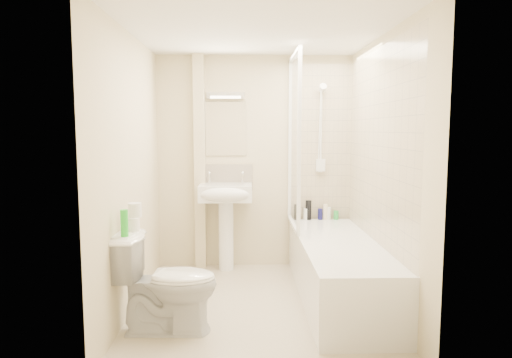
{
  "coord_description": "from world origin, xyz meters",
  "views": [
    {
      "loc": [
        -0.12,
        -3.94,
        1.57
      ],
      "look_at": [
        -0.01,
        0.2,
        1.12
      ],
      "focal_mm": 32.0,
      "sensor_mm": 36.0,
      "label": 1
    }
  ],
  "objects": [
    {
      "name": "floor",
      "position": [
        0.0,
        0.0,
        0.0
      ],
      "size": [
        2.5,
        2.5,
        0.0
      ],
      "primitive_type": "plane",
      "color": "beige",
      "rests_on": "ground"
    },
    {
      "name": "wall_back",
      "position": [
        0.0,
        1.25,
        1.2
      ],
      "size": [
        2.2,
        0.02,
        2.4
      ],
      "primitive_type": "cube",
      "color": "beige",
      "rests_on": "ground"
    },
    {
      "name": "wall_left",
      "position": [
        -1.1,
        0.0,
        1.2
      ],
      "size": [
        0.02,
        2.5,
        2.4
      ],
      "primitive_type": "cube",
      "color": "beige",
      "rests_on": "ground"
    },
    {
      "name": "wall_right",
      "position": [
        1.1,
        0.0,
        1.2
      ],
      "size": [
        0.02,
        2.5,
        2.4
      ],
      "primitive_type": "cube",
      "color": "beige",
      "rests_on": "ground"
    },
    {
      "name": "ceiling",
      "position": [
        0.0,
        0.0,
        2.4
      ],
      "size": [
        2.2,
        2.5,
        0.02
      ],
      "primitive_type": "cube",
      "color": "white",
      "rests_on": "wall_back"
    },
    {
      "name": "tile_back",
      "position": [
        0.75,
        1.24,
        1.42
      ],
      "size": [
        0.7,
        0.01,
        1.75
      ],
      "primitive_type": "cube",
      "color": "beige",
      "rests_on": "wall_back"
    },
    {
      "name": "tile_right",
      "position": [
        1.09,
        0.15,
        1.42
      ],
      "size": [
        0.01,
        2.1,
        1.75
      ],
      "primitive_type": "cube",
      "color": "beige",
      "rests_on": "wall_right"
    },
    {
      "name": "pipe_boxing",
      "position": [
        -0.62,
        1.19,
        1.2
      ],
      "size": [
        0.12,
        0.12,
        2.4
      ],
      "primitive_type": "cube",
      "color": "beige",
      "rests_on": "ground"
    },
    {
      "name": "splashback",
      "position": [
        -0.33,
        1.24,
        1.03
      ],
      "size": [
        0.6,
        0.02,
        0.3
      ],
      "primitive_type": "cube",
      "color": "beige",
      "rests_on": "wall_back"
    },
    {
      "name": "mirror",
      "position": [
        -0.33,
        1.24,
        1.58
      ],
      "size": [
        0.46,
        0.01,
        0.6
      ],
      "primitive_type": "cube",
      "color": "white",
      "rests_on": "wall_back"
    },
    {
      "name": "strip_light",
      "position": [
        -0.33,
        1.22,
        1.95
      ],
      "size": [
        0.42,
        0.07,
        0.07
      ],
      "primitive_type": "cube",
      "color": "silver",
      "rests_on": "wall_back"
    },
    {
      "name": "bathtub",
      "position": [
        0.75,
        0.15,
        0.29
      ],
      "size": [
        0.7,
        2.1,
        0.55
      ],
      "color": "white",
      "rests_on": "ground"
    },
    {
      "name": "shower_screen",
      "position": [
        0.4,
        0.8,
        1.45
      ],
      "size": [
        0.04,
        0.92,
        1.8
      ],
      "color": "white",
      "rests_on": "bathtub"
    },
    {
      "name": "shower_fixture",
      "position": [
        0.75,
        1.19,
        1.55
      ],
      "size": [
        0.1,
        0.16,
        0.99
      ],
      "color": "white",
      "rests_on": "wall_back"
    },
    {
      "name": "pedestal_sink",
      "position": [
        -0.33,
        1.01,
        0.78
      ],
      "size": [
        0.57,
        0.51,
        1.11
      ],
      "color": "white",
      "rests_on": "ground"
    },
    {
      "name": "bottle_black_a",
      "position": [
        0.48,
        1.16,
        0.64
      ],
      "size": [
        0.07,
        0.07,
        0.18
      ],
      "primitive_type": "cylinder",
      "color": "black",
      "rests_on": "bathtub"
    },
    {
      "name": "bottle_white_a",
      "position": [
        0.58,
        1.16,
        0.61
      ],
      "size": [
        0.06,
        0.06,
        0.13
      ],
      "primitive_type": "cylinder",
      "color": "white",
      "rests_on": "bathtub"
    },
    {
      "name": "bottle_black_b",
      "position": [
        0.61,
        1.16,
        0.66
      ],
      "size": [
        0.07,
        0.07,
        0.22
      ],
      "primitive_type": "cylinder",
      "color": "black",
      "rests_on": "bathtub"
    },
    {
      "name": "bottle_blue",
      "position": [
        0.75,
        1.16,
        0.61
      ],
      "size": [
        0.05,
        0.05,
        0.13
      ],
      "primitive_type": "cylinder",
      "color": "#141354",
      "rests_on": "bathtub"
    },
    {
      "name": "bottle_cream",
      "position": [
        0.81,
        1.16,
        0.64
      ],
      "size": [
        0.05,
        0.05,
        0.18
      ],
      "primitive_type": "cylinder",
      "color": "#F6E8BE",
      "rests_on": "bathtub"
    },
    {
      "name": "bottle_white_b",
      "position": [
        0.84,
        1.16,
        0.62
      ],
      "size": [
        0.05,
        0.05,
        0.14
      ],
      "primitive_type": "cylinder",
      "color": "white",
      "rests_on": "bathtub"
    },
    {
      "name": "bottle_green",
      "position": [
        0.93,
        1.16,
        0.6
      ],
      "size": [
        0.06,
        0.06,
        0.1
      ],
      "primitive_type": "cylinder",
      "color": "green",
      "rests_on": "bathtub"
    },
    {
      "name": "toilet",
      "position": [
        -0.72,
        -0.49,
        0.39
      ],
      "size": [
        0.48,
        0.79,
        0.78
      ],
      "primitive_type": "imported",
      "rotation": [
        0.0,
        0.0,
        1.54
      ],
      "color": "white",
      "rests_on": "ground"
    },
    {
      "name": "toilet_roll_lower",
      "position": [
        -0.99,
        -0.42,
        0.84
      ],
      "size": [
        0.1,
        0.1,
        0.1
      ],
      "primitive_type": "cylinder",
      "color": "white",
      "rests_on": "toilet"
    },
    {
      "name": "toilet_roll_upper",
      "position": [
        -0.98,
        -0.38,
        0.94
      ],
      "size": [
        0.1,
        0.1,
        0.11
      ],
      "primitive_type": "cylinder",
      "color": "white",
      "rests_on": "toilet_roll_lower"
    },
    {
      "name": "green_bottle",
      "position": [
        -1.01,
        -0.6,
        0.88
      ],
      "size": [
        0.06,
        0.06,
        0.2
      ],
      "primitive_type": "cylinder",
      "color": "green",
      "rests_on": "toilet"
    }
  ]
}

